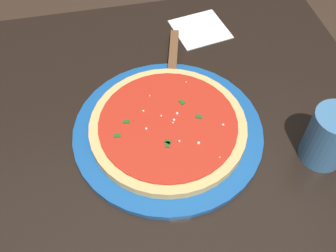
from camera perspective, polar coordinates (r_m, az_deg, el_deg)
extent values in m
cube|color=black|center=(1.28, -16.11, -1.81)|extent=(0.06, 0.06, 0.75)
cube|color=black|center=(1.34, 12.13, 2.85)|extent=(0.06, 0.06, 0.75)
cube|color=black|center=(0.73, 3.71, -4.62)|extent=(0.94, 0.79, 0.03)
cylinder|color=#195199|center=(0.74, 0.00, -0.71)|extent=(0.36, 0.36, 0.01)
cylinder|color=#DBB26B|center=(0.73, 0.00, -0.09)|extent=(0.29, 0.29, 0.02)
cylinder|color=red|center=(0.72, 0.00, 0.40)|extent=(0.26, 0.26, 0.00)
sphere|color=#EFEACC|center=(0.74, -3.58, 2.20)|extent=(0.00, 0.00, 0.00)
sphere|color=#EFEACC|center=(0.73, 1.33, 1.85)|extent=(0.00, 0.00, 0.00)
sphere|color=#EFEACC|center=(0.72, 0.87, 0.91)|extent=(0.00, 0.00, 0.00)
sphere|color=#EFEACC|center=(0.76, -2.64, 4.42)|extent=(0.00, 0.00, 0.00)
sphere|color=#EFEACC|center=(0.68, 7.51, -4.51)|extent=(0.00, 0.00, 0.00)
sphere|color=#EFEACC|center=(0.72, 7.98, 0.20)|extent=(0.00, 0.00, 0.00)
sphere|color=#EFEACC|center=(0.71, -3.17, -0.37)|extent=(0.00, 0.00, 0.00)
sphere|color=#EFEACC|center=(0.73, -0.99, 1.49)|extent=(0.00, 0.00, 0.00)
sphere|color=#EFEACC|center=(0.72, 0.73, 0.50)|extent=(0.00, 0.00, 0.00)
sphere|color=#EFEACC|center=(0.69, 4.42, -2.35)|extent=(0.01, 0.01, 0.01)
sphere|color=#EFEACC|center=(0.69, 1.65, -2.19)|extent=(0.00, 0.00, 0.00)
sphere|color=#EFEACC|center=(0.79, 2.64, 6.37)|extent=(0.00, 0.00, 0.00)
cube|color=#23561E|center=(0.72, -6.05, 0.66)|extent=(0.01, 0.01, 0.00)
cube|color=#23561E|center=(0.75, 1.86, 3.46)|extent=(0.01, 0.01, 0.00)
cube|color=#23561E|center=(0.73, 4.54, 1.37)|extent=(0.01, 0.01, 0.00)
cube|color=#23561E|center=(0.69, -0.07, -2.70)|extent=(0.01, 0.01, 0.00)
cube|color=#23561E|center=(0.69, -0.03, -2.29)|extent=(0.01, 0.01, 0.00)
cube|color=#23561E|center=(0.71, -7.37, -1.36)|extent=(0.01, 0.01, 0.00)
cube|color=silver|center=(0.80, 0.40, 5.18)|extent=(0.11, 0.09, 0.00)
cube|color=brown|center=(0.87, 0.79, 10.71)|extent=(0.13, 0.05, 0.01)
cylinder|color=teal|center=(0.72, 22.27, -1.48)|extent=(0.08, 0.08, 0.11)
cube|color=white|center=(0.96, 4.68, 13.80)|extent=(0.13, 0.14, 0.00)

